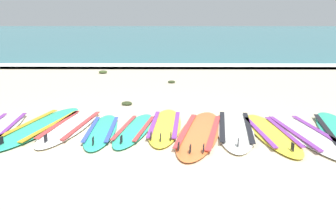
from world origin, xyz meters
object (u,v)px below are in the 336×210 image
surfboard_3 (102,131)px  surfboard_5 (165,126)px  surfboard_2 (71,126)px  surfboard_4 (135,129)px  surfboard_9 (305,133)px  surfboard_8 (271,133)px  surfboard_1 (40,126)px  surfboard_6 (200,132)px  surfboard_0 (2,126)px  surfboard_7 (235,128)px

surfboard_3 → surfboard_5: bearing=14.8°
surfboard_5 → surfboard_2: bearing=-179.6°
surfboard_4 → surfboard_9: (2.84, -0.18, -0.00)m
surfboard_8 → surfboard_4: bearing=175.7°
surfboard_4 → surfboard_8: same height
surfboard_1 → surfboard_6: size_ratio=1.00×
surfboard_5 → surfboard_0: bearing=-178.7°
surfboard_0 → surfboard_2: 1.20m
surfboard_6 → surfboard_4: bearing=172.3°
surfboard_3 → surfboard_5: (1.06, 0.28, 0.00)m
surfboard_8 → surfboard_9: 0.56m
surfboard_1 → surfboard_4: 1.69m
surfboard_2 → surfboard_8: size_ratio=1.06×
surfboard_3 → surfboard_4: (0.55, 0.07, -0.00)m
surfboard_0 → surfboard_7: 4.08m
surfboard_4 → surfboard_6: same height
surfboard_5 → surfboard_9: 2.36m
surfboard_4 → surfboard_9: same height
surfboard_3 → surfboard_5: same height
surfboard_3 → surfboard_1: bearing=168.0°
surfboard_4 → surfboard_7: size_ratio=0.79×
surfboard_2 → surfboard_5: size_ratio=1.07×
surfboard_0 → surfboard_5: 2.86m
surfboard_0 → surfboard_6: size_ratio=0.79×
surfboard_1 → surfboard_7: bearing=-1.3°
surfboard_4 → surfboard_8: (2.28, -0.17, -0.00)m
surfboard_2 → surfboard_3: bearing=-24.3°
surfboard_6 → surfboard_9: (1.74, -0.03, -0.00)m
surfboard_1 → surfboard_6: bearing=-6.5°
surfboard_2 → surfboard_5: same height
surfboard_0 → surfboard_6: 3.45m
surfboard_7 → surfboard_8: same height
surfboard_3 → surfboard_5: size_ratio=0.86×
surfboard_1 → surfboard_3: 1.16m
surfboard_0 → surfboard_2: (1.20, 0.05, -0.00)m
surfboard_8 → surfboard_2: bearing=173.9°
surfboard_6 → surfboard_8: 1.18m
surfboard_1 → surfboard_5: bearing=1.1°
surfboard_6 → surfboard_9: size_ratio=1.03×
surfboard_1 → surfboard_9: 4.53m
surfboard_3 → surfboard_9: (3.39, -0.11, -0.00)m
surfboard_6 → surfboard_8: bearing=-1.0°
surfboard_4 → surfboard_6: size_ratio=0.75×
surfboard_5 → surfboard_6: bearing=-31.5°
surfboard_7 → surfboard_2: bearing=178.0°
surfboard_1 → surfboard_4: bearing=-5.7°
surfboard_5 → surfboard_9: size_ratio=0.88×
surfboard_8 → surfboard_6: bearing=179.0°
surfboard_0 → surfboard_3: size_ratio=1.08×
surfboard_5 → surfboard_9: bearing=-9.6°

